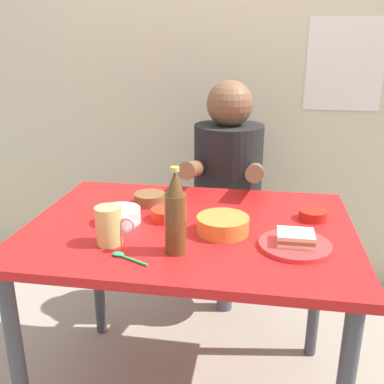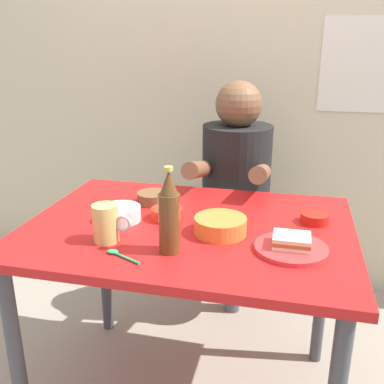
{
  "view_description": "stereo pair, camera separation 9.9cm",
  "coord_description": "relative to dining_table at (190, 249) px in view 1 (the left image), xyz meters",
  "views": [
    {
      "loc": [
        0.23,
        -1.35,
        1.33
      ],
      "look_at": [
        0.0,
        0.05,
        0.84
      ],
      "focal_mm": 40.99,
      "sensor_mm": 36.0,
      "label": 1
    },
    {
      "loc": [
        0.33,
        -1.33,
        1.33
      ],
      "look_at": [
        0.0,
        0.05,
        0.84
      ],
      "focal_mm": 40.99,
      "sensor_mm": 36.0,
      "label": 2
    }
  ],
  "objects": [
    {
      "name": "person_seated",
      "position": [
        0.08,
        0.62,
        0.12
      ],
      "size": [
        0.33,
        0.56,
        0.72
      ],
      "color": "black",
      "rests_on": "stool"
    },
    {
      "name": "dining_table",
      "position": [
        0.0,
        0.0,
        0.0
      ],
      "size": [
        1.1,
        0.8,
        0.74
      ],
      "color": "red",
      "rests_on": "ground"
    },
    {
      "name": "wall_back",
      "position": [
        0.0,
        1.05,
        0.65
      ],
      "size": [
        4.4,
        0.09,
        2.6
      ],
      "color": "beige",
      "rests_on": "ground"
    },
    {
      "name": "soup_bowl_orange",
      "position": [
        0.12,
        -0.05,
        0.12
      ],
      "size": [
        0.17,
        0.17,
        0.05
      ],
      "color": "orange",
      "rests_on": "dining_table"
    },
    {
      "name": "spoon",
      "position": [
        -0.15,
        -0.27,
        0.1
      ],
      "size": [
        0.12,
        0.06,
        0.01
      ],
      "color": "#26A559",
      "rests_on": "dining_table"
    },
    {
      "name": "stool",
      "position": [
        0.08,
        0.63,
        -0.3
      ],
      "size": [
        0.34,
        0.34,
        0.45
      ],
      "color": "#4C4C51",
      "rests_on": "ground"
    },
    {
      "name": "sauce_bowl_chili",
      "position": [
        -0.09,
        0.03,
        0.12
      ],
      "size": [
        0.11,
        0.11,
        0.04
      ],
      "color": "red",
      "rests_on": "dining_table"
    },
    {
      "name": "sandwich",
      "position": [
        0.34,
        -0.12,
        0.13
      ],
      "size": [
        0.11,
        0.09,
        0.04
      ],
      "color": "beige",
      "rests_on": "plate_orange"
    },
    {
      "name": "rice_bowl_white",
      "position": [
        -0.24,
        -0.02,
        0.12
      ],
      "size": [
        0.14,
        0.14,
        0.05
      ],
      "color": "silver",
      "rests_on": "dining_table"
    },
    {
      "name": "plate_orange",
      "position": [
        0.34,
        -0.12,
        0.1
      ],
      "size": [
        0.22,
        0.22,
        0.01
      ],
      "primitive_type": "cylinder",
      "color": "red",
      "rests_on": "dining_table"
    },
    {
      "name": "sambal_bowl_red",
      "position": [
        0.42,
        0.11,
        0.11
      ],
      "size": [
        0.1,
        0.1,
        0.03
      ],
      "color": "#B21E14",
      "rests_on": "dining_table"
    },
    {
      "name": "beer_bottle",
      "position": [
        -0.01,
        -0.21,
        0.21
      ],
      "size": [
        0.06,
        0.06,
        0.26
      ],
      "color": "#593819",
      "rests_on": "dining_table"
    },
    {
      "name": "condiment_bowl_brown",
      "position": [
        -0.18,
        0.17,
        0.12
      ],
      "size": [
        0.12,
        0.12,
        0.04
      ],
      "color": "brown",
      "rests_on": "dining_table"
    },
    {
      "name": "beer_mug",
      "position": [
        -0.22,
        -0.19,
        0.15
      ],
      "size": [
        0.13,
        0.08,
        0.12
      ],
      "color": "#D1BC66",
      "rests_on": "dining_table"
    }
  ]
}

